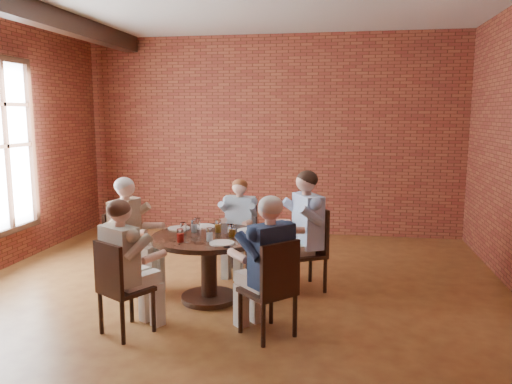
% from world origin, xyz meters
% --- Properties ---
extents(floor, '(7.00, 7.00, 0.00)m').
position_xyz_m(floor, '(0.00, 0.00, 0.00)').
color(floor, olive).
rests_on(floor, ground).
extents(wall_back, '(7.00, 0.00, 7.00)m').
position_xyz_m(wall_back, '(0.00, 3.50, 1.70)').
color(wall_back, brown).
rests_on(wall_back, ground).
extents(dining_table, '(1.25, 1.25, 0.75)m').
position_xyz_m(dining_table, '(-0.20, 0.13, 0.53)').
color(dining_table, black).
rests_on(dining_table, floor).
extents(chair_a, '(0.63, 0.63, 0.98)m').
position_xyz_m(chair_a, '(0.89, 0.72, 0.53)').
color(chair_a, black).
rests_on(chair_a, floor).
extents(diner_a, '(0.90, 0.85, 1.42)m').
position_xyz_m(diner_a, '(0.80, 0.68, 0.71)').
color(diner_a, '#4775B8').
rests_on(diner_a, floor).
extents(chair_b, '(0.43, 0.43, 0.89)m').
position_xyz_m(chair_b, '(-0.05, 1.21, 0.49)').
color(chair_b, black).
rests_on(chair_b, floor).
extents(diner_b, '(0.55, 0.64, 1.24)m').
position_xyz_m(diner_b, '(-0.06, 1.14, 0.62)').
color(diner_b, '#7E8FA0').
rests_on(diner_b, floor).
extents(chair_c, '(0.49, 0.49, 0.94)m').
position_xyz_m(chair_c, '(-1.28, 0.29, 0.51)').
color(chair_c, black).
rests_on(chair_c, floor).
extents(diner_c, '(0.73, 0.63, 1.35)m').
position_xyz_m(diner_c, '(-1.19, 0.28, 0.67)').
color(diner_c, brown).
rests_on(diner_c, floor).
extents(chair_d, '(0.56, 0.56, 0.92)m').
position_xyz_m(chair_d, '(-0.79, -0.89, 0.50)').
color(chair_d, black).
rests_on(chair_d, floor).
extents(diner_d, '(0.75, 0.79, 1.30)m').
position_xyz_m(diner_d, '(-0.75, -0.82, 0.65)').
color(diner_d, '#C2A398').
rests_on(diner_d, floor).
extents(chair_e, '(0.61, 0.61, 0.94)m').
position_xyz_m(chair_e, '(0.64, -0.69, 0.51)').
color(chair_e, black).
rests_on(chair_e, floor).
extents(diner_e, '(0.84, 0.84, 1.34)m').
position_xyz_m(diner_e, '(0.58, -0.63, 0.67)').
color(diner_e, '#172440').
rests_on(diner_e, floor).
extents(plate_a, '(0.26, 0.26, 0.01)m').
position_xyz_m(plate_a, '(0.21, 0.40, 0.76)').
color(plate_a, white).
rests_on(plate_a, dining_table).
extents(plate_b, '(0.26, 0.26, 0.01)m').
position_xyz_m(plate_b, '(-0.36, 0.52, 0.76)').
color(plate_b, white).
rests_on(plate_b, dining_table).
extents(plate_c, '(0.26, 0.26, 0.01)m').
position_xyz_m(plate_c, '(-0.61, 0.37, 0.76)').
color(plate_c, white).
rests_on(plate_c, dining_table).
extents(plate_d, '(0.26, 0.26, 0.01)m').
position_xyz_m(plate_d, '(0.04, -0.20, 0.76)').
color(plate_d, white).
rests_on(plate_d, dining_table).
extents(glass_a, '(0.07, 0.07, 0.14)m').
position_xyz_m(glass_a, '(0.06, 0.11, 0.82)').
color(glass_a, white).
rests_on(glass_a, dining_table).
extents(glass_b, '(0.07, 0.07, 0.14)m').
position_xyz_m(glass_b, '(-0.13, 0.29, 0.82)').
color(glass_b, white).
rests_on(glass_b, dining_table).
extents(glass_c, '(0.07, 0.07, 0.14)m').
position_xyz_m(glass_c, '(-0.39, 0.35, 0.82)').
color(glass_c, white).
rests_on(glass_c, dining_table).
extents(glass_d, '(0.07, 0.07, 0.14)m').
position_xyz_m(glass_d, '(-0.40, 0.25, 0.82)').
color(glass_d, white).
rests_on(glass_d, dining_table).
extents(glass_e, '(0.07, 0.07, 0.14)m').
position_xyz_m(glass_e, '(-0.47, 0.10, 0.82)').
color(glass_e, white).
rests_on(glass_e, dining_table).
extents(glass_f, '(0.07, 0.07, 0.14)m').
position_xyz_m(glass_f, '(-0.41, -0.20, 0.82)').
color(glass_f, white).
rests_on(glass_f, dining_table).
extents(glass_g, '(0.07, 0.07, 0.14)m').
position_xyz_m(glass_g, '(-0.12, -0.11, 0.82)').
color(glass_g, white).
rests_on(glass_g, dining_table).
extents(glass_h, '(0.07, 0.07, 0.14)m').
position_xyz_m(glass_h, '(0.08, 0.11, 0.82)').
color(glass_h, white).
rests_on(glass_h, dining_table).
extents(smartphone, '(0.10, 0.14, 0.01)m').
position_xyz_m(smartphone, '(0.11, -0.29, 0.75)').
color(smartphone, black).
rests_on(smartphone, dining_table).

